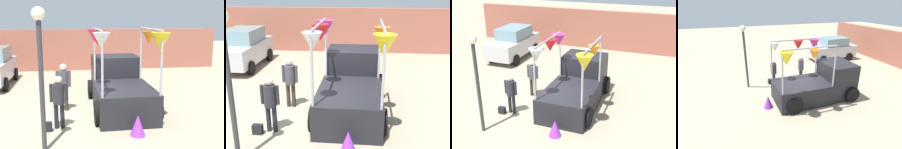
{
  "view_description": "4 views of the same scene",
  "coord_description": "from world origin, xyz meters",
  "views": [
    {
      "loc": [
        -0.64,
        -9.26,
        3.26
      ],
      "look_at": [
        0.68,
        -0.54,
        1.49
      ],
      "focal_mm": 45.0,
      "sensor_mm": 36.0,
      "label": 1
    },
    {
      "loc": [
        1.55,
        -7.94,
        4.01
      ],
      "look_at": [
        0.79,
        -0.45,
        1.53
      ],
      "focal_mm": 45.0,
      "sensor_mm": 36.0,
      "label": 2
    },
    {
      "loc": [
        4.4,
        -9.58,
        5.68
      ],
      "look_at": [
        0.77,
        0.03,
        1.47
      ],
      "focal_mm": 45.0,
      "sensor_mm": 36.0,
      "label": 3
    },
    {
      "loc": [
        8.2,
        -3.44,
        4.61
      ],
      "look_at": [
        0.35,
        -0.59,
        1.16
      ],
      "focal_mm": 28.0,
      "sensor_mm": 36.0,
      "label": 4
    }
  ],
  "objects": [
    {
      "name": "person_vendor",
      "position": [
        -0.9,
        0.57,
        1.03
      ],
      "size": [
        0.53,
        0.34,
        1.7
      ],
      "color": "#2D2823",
      "rests_on": "ground"
    },
    {
      "name": "person_customer",
      "position": [
        -1.01,
        -1.1,
        0.97
      ],
      "size": [
        0.53,
        0.34,
        1.61
      ],
      "color": "black",
      "rests_on": "ground"
    },
    {
      "name": "ground_plane",
      "position": [
        0.0,
        0.0,
        0.0
      ],
      "size": [
        60.0,
        60.0,
        0.0
      ],
      "primitive_type": "plane",
      "color": "gray"
    },
    {
      "name": "street_lamp",
      "position": [
        -1.33,
        -2.58,
        2.34
      ],
      "size": [
        0.32,
        0.32,
        3.53
      ],
      "color": "#333338",
      "rests_on": "ground"
    },
    {
      "name": "handbag",
      "position": [
        -1.36,
        -1.3,
        0.14
      ],
      "size": [
        0.28,
        0.16,
        0.28
      ],
      "primitive_type": "cube",
      "color": "black",
      "rests_on": "ground"
    },
    {
      "name": "parked_car",
      "position": [
        -4.44,
        5.03,
        0.94
      ],
      "size": [
        1.88,
        4.0,
        1.88
      ],
      "color": "#B7B7BC",
      "rests_on": "ground"
    },
    {
      "name": "vendor_truck",
      "position": [
        1.12,
        0.72,
        0.87
      ],
      "size": [
        2.43,
        4.08,
        2.95
      ],
      "color": "black",
      "rests_on": "ground"
    },
    {
      "name": "folded_kite_bundle_violet",
      "position": [
        1.2,
        -1.99,
        0.3
      ],
      "size": [
        0.61,
        0.61,
        0.6
      ],
      "primitive_type": "cone",
      "rotation": [
        0.0,
        0.0,
        0.56
      ],
      "color": "purple",
      "rests_on": "ground"
    }
  ]
}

